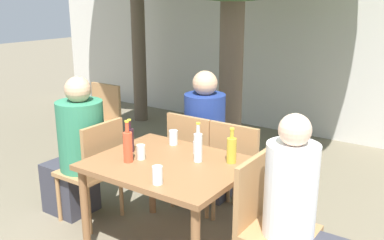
{
  "coord_description": "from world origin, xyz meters",
  "views": [
    {
      "loc": [
        1.79,
        -2.32,
        1.9
      ],
      "look_at": [
        0.0,
        0.3,
        0.98
      ],
      "focal_mm": 40.0,
      "sensor_mm": 36.0,
      "label": 1
    }
  ],
  "objects_px": {
    "patio_chair_2": "(196,155)",
    "drinking_glass_3": "(141,152)",
    "person_seated_1": "(302,224)",
    "patio_chair_0": "(95,166)",
    "water_bottle_0": "(198,146)",
    "patio_chair_3": "(239,166)",
    "wine_bottle_2": "(130,139)",
    "patio_chair_4": "(100,118)",
    "dining_table_front": "(169,174)",
    "drinking_glass_2": "(157,175)",
    "oil_cruet_3": "(232,149)",
    "person_seated_2": "(209,142)",
    "soda_bottle_1": "(128,146)",
    "patio_chair_1": "(267,218)",
    "drinking_glass_1": "(197,147)",
    "person_seated_0": "(77,154)",
    "drinking_glass_0": "(173,137)"
  },
  "relations": [
    {
      "from": "patio_chair_2",
      "to": "patio_chair_4",
      "type": "relative_size",
      "value": 1.0
    },
    {
      "from": "dining_table_front",
      "to": "drinking_glass_0",
      "type": "xyz_separation_m",
      "value": [
        -0.21,
        0.33,
        0.15
      ]
    },
    {
      "from": "patio_chair_0",
      "to": "patio_chair_2",
      "type": "xyz_separation_m",
      "value": [
        0.57,
        0.68,
        0.0
      ]
    },
    {
      "from": "dining_table_front",
      "to": "patio_chair_3",
      "type": "xyz_separation_m",
      "value": [
        0.22,
        0.68,
        -0.12
      ]
    },
    {
      "from": "patio_chair_0",
      "to": "person_seated_2",
      "type": "distance_m",
      "value": 1.08
    },
    {
      "from": "drinking_glass_3",
      "to": "patio_chair_3",
      "type": "bearing_deg",
      "value": 60.1
    },
    {
      "from": "patio_chair_3",
      "to": "water_bottle_0",
      "type": "xyz_separation_m",
      "value": [
        -0.06,
        -0.55,
        0.33
      ]
    },
    {
      "from": "patio_chair_0",
      "to": "water_bottle_0",
      "type": "relative_size",
      "value": 3.06
    },
    {
      "from": "person_seated_0",
      "to": "person_seated_1",
      "type": "height_order",
      "value": "person_seated_0"
    },
    {
      "from": "patio_chair_1",
      "to": "patio_chair_4",
      "type": "xyz_separation_m",
      "value": [
        -2.63,
        1.07,
        0.0
      ]
    },
    {
      "from": "patio_chair_1",
      "to": "person_seated_0",
      "type": "relative_size",
      "value": 0.72
    },
    {
      "from": "dining_table_front",
      "to": "person_seated_2",
      "type": "height_order",
      "value": "person_seated_2"
    },
    {
      "from": "patio_chair_1",
      "to": "patio_chair_2",
      "type": "distance_m",
      "value": 1.23
    },
    {
      "from": "dining_table_front",
      "to": "drinking_glass_2",
      "type": "distance_m",
      "value": 0.41
    },
    {
      "from": "patio_chair_4",
      "to": "person_seated_2",
      "type": "height_order",
      "value": "person_seated_2"
    },
    {
      "from": "soda_bottle_1",
      "to": "oil_cruet_3",
      "type": "height_order",
      "value": "soda_bottle_1"
    },
    {
      "from": "patio_chair_1",
      "to": "person_seated_1",
      "type": "distance_m",
      "value": 0.24
    },
    {
      "from": "patio_chair_0",
      "to": "person_seated_0",
      "type": "relative_size",
      "value": 0.72
    },
    {
      "from": "person_seated_0",
      "to": "drinking_glass_3",
      "type": "relative_size",
      "value": 11.48
    },
    {
      "from": "patio_chair_4",
      "to": "water_bottle_0",
      "type": "height_order",
      "value": "water_bottle_0"
    },
    {
      "from": "water_bottle_0",
      "to": "drinking_glass_1",
      "type": "bearing_deg",
      "value": 124.98
    },
    {
      "from": "dining_table_front",
      "to": "oil_cruet_3",
      "type": "relative_size",
      "value": 4.25
    },
    {
      "from": "patio_chair_0",
      "to": "patio_chair_4",
      "type": "bearing_deg",
      "value": -135.54
    },
    {
      "from": "oil_cruet_3",
      "to": "patio_chair_0",
      "type": "bearing_deg",
      "value": -167.93
    },
    {
      "from": "patio_chair_3",
      "to": "wine_bottle_2",
      "type": "xyz_separation_m",
      "value": [
        -0.61,
        -0.68,
        0.31
      ]
    },
    {
      "from": "drinking_glass_2",
      "to": "soda_bottle_1",
      "type": "bearing_deg",
      "value": 156.84
    },
    {
      "from": "patio_chair_3",
      "to": "drinking_glass_0",
      "type": "bearing_deg",
      "value": 39.51
    },
    {
      "from": "patio_chair_2",
      "to": "oil_cruet_3",
      "type": "relative_size",
      "value": 3.46
    },
    {
      "from": "patio_chair_4",
      "to": "person_seated_1",
      "type": "relative_size",
      "value": 0.73
    },
    {
      "from": "patio_chair_2",
      "to": "drinking_glass_3",
      "type": "relative_size",
      "value": 8.24
    },
    {
      "from": "patio_chair_4",
      "to": "patio_chair_2",
      "type": "bearing_deg",
      "value": -13.28
    },
    {
      "from": "person_seated_1",
      "to": "soda_bottle_1",
      "type": "bearing_deg",
      "value": 97.33
    },
    {
      "from": "drinking_glass_0",
      "to": "drinking_glass_1",
      "type": "bearing_deg",
      "value": -12.18
    },
    {
      "from": "person_seated_2",
      "to": "drinking_glass_2",
      "type": "height_order",
      "value": "person_seated_2"
    },
    {
      "from": "wine_bottle_2",
      "to": "oil_cruet_3",
      "type": "bearing_deg",
      "value": 17.56
    },
    {
      "from": "person_seated_2",
      "to": "patio_chair_0",
      "type": "bearing_deg",
      "value": 58.04
    },
    {
      "from": "patio_chair_2",
      "to": "soda_bottle_1",
      "type": "xyz_separation_m",
      "value": [
        -0.02,
        -0.85,
        0.34
      ]
    },
    {
      "from": "drinking_glass_3",
      "to": "person_seated_1",
      "type": "bearing_deg",
      "value": 3.17
    },
    {
      "from": "patio_chair_3",
      "to": "drinking_glass_3",
      "type": "distance_m",
      "value": 0.91
    },
    {
      "from": "patio_chair_4",
      "to": "drinking_glass_1",
      "type": "relative_size",
      "value": 9.34
    },
    {
      "from": "patio_chair_4",
      "to": "drinking_glass_0",
      "type": "bearing_deg",
      "value": -24.24
    },
    {
      "from": "oil_cruet_3",
      "to": "drinking_glass_1",
      "type": "height_order",
      "value": "oil_cruet_3"
    },
    {
      "from": "water_bottle_0",
      "to": "patio_chair_3",
      "type": "bearing_deg",
      "value": 84.16
    },
    {
      "from": "oil_cruet_3",
      "to": "wine_bottle_2",
      "type": "bearing_deg",
      "value": -162.44
    },
    {
      "from": "patio_chair_3",
      "to": "dining_table_front",
      "type": "bearing_deg",
      "value": 71.87
    },
    {
      "from": "patio_chair_0",
      "to": "oil_cruet_3",
      "type": "height_order",
      "value": "oil_cruet_3"
    },
    {
      "from": "drinking_glass_2",
      "to": "patio_chair_0",
      "type": "bearing_deg",
      "value": 160.38
    },
    {
      "from": "drinking_glass_3",
      "to": "drinking_glass_2",
      "type": "bearing_deg",
      "value": -35.92
    },
    {
      "from": "soda_bottle_1",
      "to": "person_seated_0",
      "type": "bearing_deg",
      "value": 167.96
    },
    {
      "from": "dining_table_front",
      "to": "drinking_glass_2",
      "type": "xyz_separation_m",
      "value": [
        0.17,
        -0.34,
        0.15
      ]
    }
  ]
}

